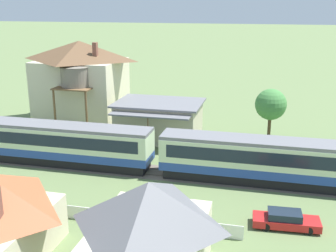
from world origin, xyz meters
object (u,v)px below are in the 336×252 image
station_house_brown_roof (81,80)px  passenger_train (159,150)px  yard_tree_0 (271,105)px  cottage_grey_roof_3 (149,230)px  water_tower (76,76)px  station_building (159,120)px  parked_car_red (286,220)px

station_house_brown_roof → passenger_train: bearing=-46.6°
station_house_brown_roof → yard_tree_0: size_ratio=1.94×
passenger_train → cottage_grey_roof_3: bearing=-77.1°
station_house_brown_roof → water_tower: station_house_brown_roof is taller
station_house_brown_roof → cottage_grey_roof_3: bearing=-59.3°
cottage_grey_roof_3 → station_building: bearing=103.8°
station_building → station_house_brown_roof: (-12.58, 5.97, 3.27)m
cottage_grey_roof_3 → yard_tree_0: 29.24m
yard_tree_0 → cottage_grey_roof_3: bearing=-102.6°
station_building → station_house_brown_roof: bearing=154.6°
passenger_train → station_house_brown_roof: station_house_brown_roof is taller
cottage_grey_roof_3 → parked_car_red: (7.88, 7.91, -2.58)m
water_tower → parked_car_red: bearing=-37.9°
station_house_brown_roof → water_tower: bearing=-72.5°
station_building → station_house_brown_roof: size_ratio=0.85×
cottage_grey_roof_3 → parked_car_red: size_ratio=1.70×
water_tower → cottage_grey_roof_3: (17.64, -27.80, -3.52)m
water_tower → yard_tree_0: 24.15m
cottage_grey_roof_3 → yard_tree_0: cottage_grey_roof_3 is taller
station_house_brown_roof → yard_tree_0: bearing=-7.4°
passenger_train → parked_car_red: 13.89m
water_tower → parked_car_red: size_ratio=1.75×
station_building → yard_tree_0: bearing=12.0°
parked_car_red → yard_tree_0: 20.98m
passenger_train → station_house_brown_roof: bearing=133.4°
station_building → parked_car_red: bearing=-51.6°
yard_tree_0 → passenger_train: bearing=-127.6°
water_tower → cottage_grey_roof_3: water_tower is taller
station_house_brown_roof → yard_tree_0: (25.28, -3.28, -1.29)m
passenger_train → yard_tree_0: size_ratio=12.34×
parked_car_red → yard_tree_0: (-1.50, 20.60, 3.65)m
water_tower → station_house_brown_roof: bearing=107.5°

